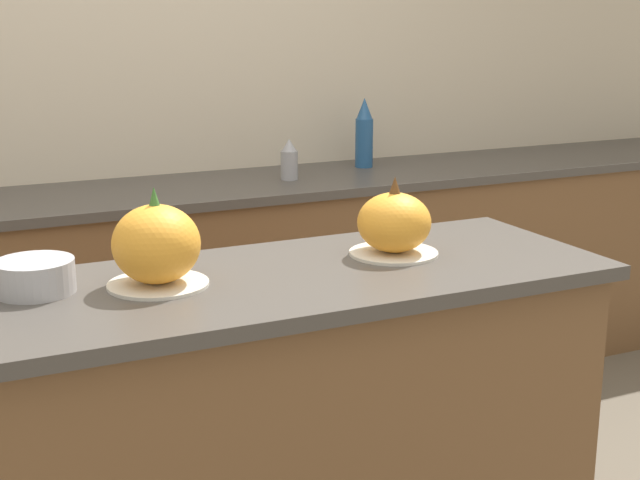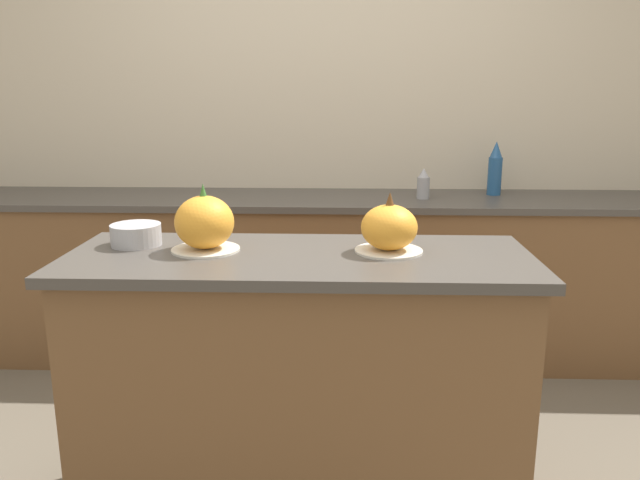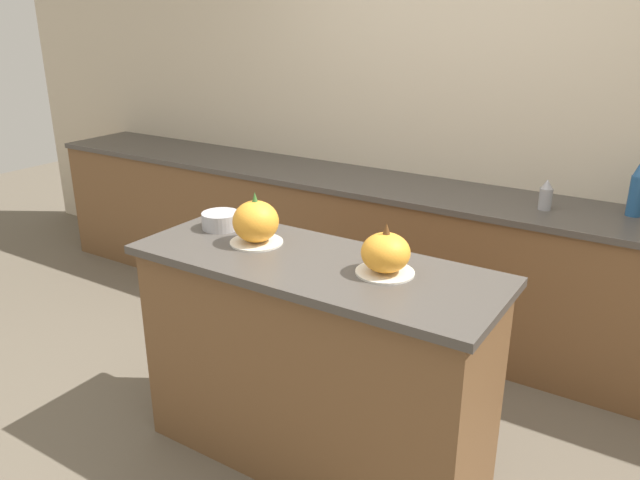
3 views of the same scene
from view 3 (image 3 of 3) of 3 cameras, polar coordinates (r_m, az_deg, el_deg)
name	(u,v)px [view 3 (image 3 of 3)]	position (r m, az deg, el deg)	size (l,w,h in m)	color
ground_plane	(314,456)	(2.96, -0.55, -19.14)	(12.00, 12.00, 0.00)	#665B4C
wall_back	(469,123)	(3.85, 13.45, 10.39)	(8.00, 0.06, 2.50)	beige
kitchen_island	(314,364)	(2.68, -0.59, -11.26)	(1.52, 0.58, 0.95)	brown
back_counter	(438,265)	(3.77, 10.75, -2.26)	(6.00, 0.60, 0.90)	brown
pumpkin_cake_left	(256,223)	(2.64, -5.89, 1.59)	(0.23, 0.23, 0.22)	silver
pumpkin_cake_right	(386,254)	(2.34, 6.01, -1.27)	(0.22, 0.22, 0.20)	silver
bottle_tall	(637,189)	(3.48, 27.03, 4.19)	(0.08, 0.08, 0.29)	#235184
bottle_short	(546,195)	(3.43, 19.95, 3.88)	(0.07, 0.07, 0.16)	#99999E
mixing_bowl	(221,220)	(2.86, -9.05, 1.78)	(0.17, 0.17, 0.07)	#ADADB2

